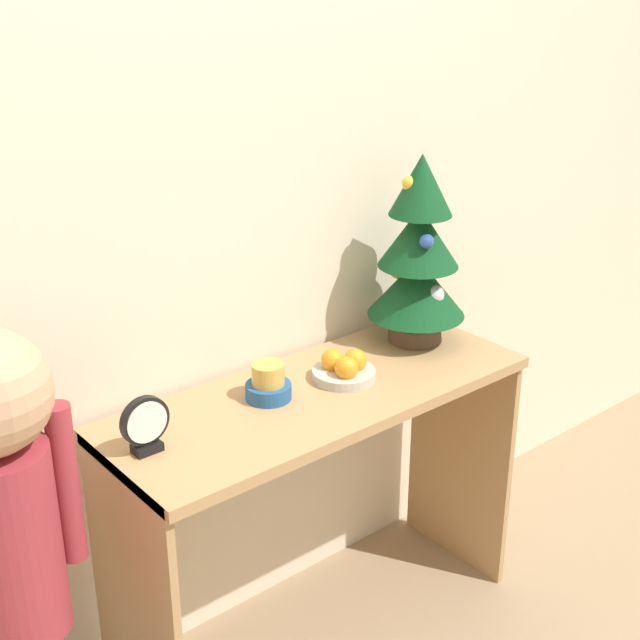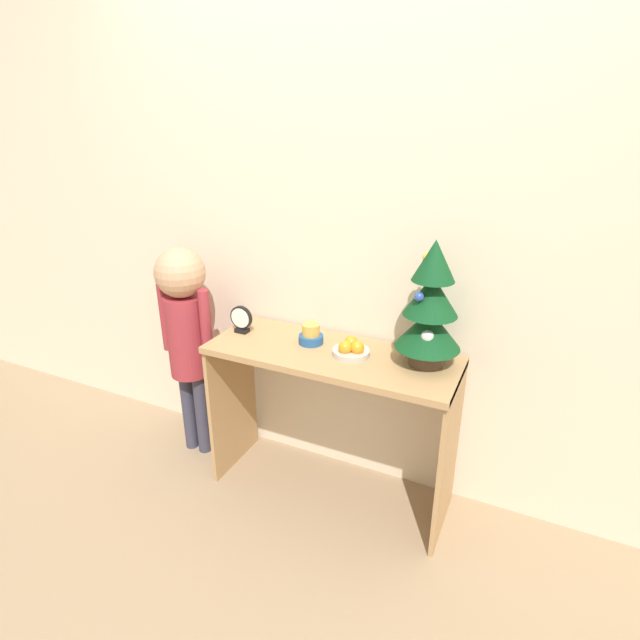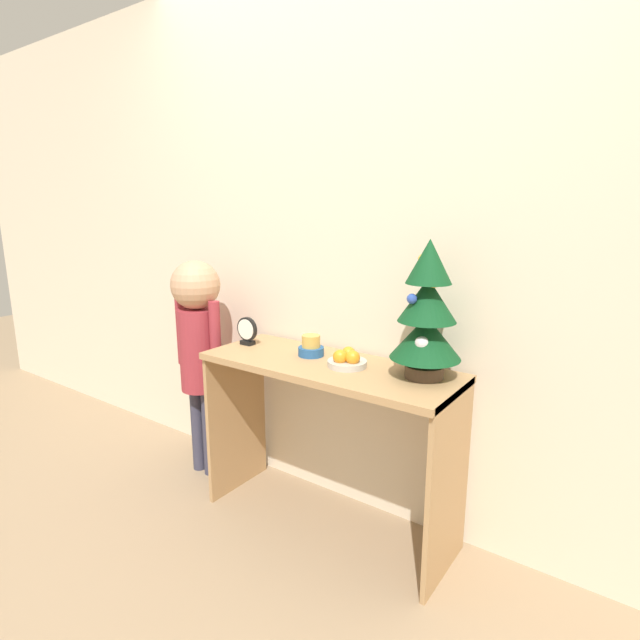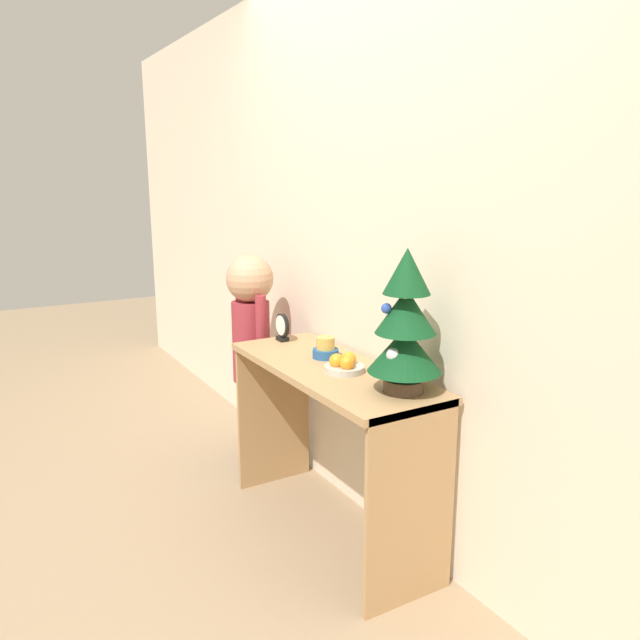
% 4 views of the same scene
% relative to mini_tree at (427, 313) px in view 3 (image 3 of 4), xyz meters
% --- Properties ---
extents(ground_plane, '(12.00, 12.00, 0.00)m').
position_rel_mini_tree_xyz_m(ground_plane, '(-0.41, -0.28, -1.02)').
color(ground_plane, '#997F60').
extents(back_wall, '(7.00, 0.05, 2.50)m').
position_rel_mini_tree_xyz_m(back_wall, '(-0.41, 0.19, 0.23)').
color(back_wall, beige).
rests_on(back_wall, ground_plane).
extents(console_table, '(1.13, 0.43, 0.76)m').
position_rel_mini_tree_xyz_m(console_table, '(-0.41, -0.07, -0.44)').
color(console_table, tan).
rests_on(console_table, ground_plane).
extents(mini_tree, '(0.27, 0.27, 0.53)m').
position_rel_mini_tree_xyz_m(mini_tree, '(0.00, 0.00, 0.00)').
color(mini_tree, '#4C3828').
rests_on(mini_tree, console_table).
extents(fruit_bowl, '(0.16, 0.16, 0.08)m').
position_rel_mini_tree_xyz_m(fruit_bowl, '(-0.32, -0.06, -0.23)').
color(fruit_bowl, '#B7B2A8').
rests_on(fruit_bowl, console_table).
extents(singing_bowl, '(0.11, 0.11, 0.09)m').
position_rel_mini_tree_xyz_m(singing_bowl, '(-0.53, -0.02, -0.22)').
color(singing_bowl, '#235189').
rests_on(singing_bowl, console_table).
extents(desk_clock, '(0.11, 0.04, 0.13)m').
position_rel_mini_tree_xyz_m(desk_clock, '(-0.89, -0.05, -0.19)').
color(desk_clock, black).
rests_on(desk_clock, console_table).
extents(child_figure, '(0.31, 0.25, 1.15)m').
position_rel_mini_tree_xyz_m(child_figure, '(-1.22, -0.07, -0.25)').
color(child_figure, '#38384C').
rests_on(child_figure, ground_plane).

